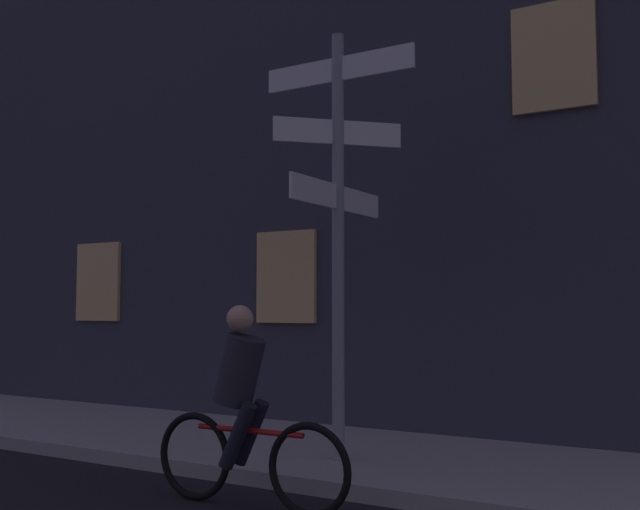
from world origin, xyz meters
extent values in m
cube|color=#9E9991|center=(0.00, 7.33, 0.07)|extent=(40.00, 3.36, 0.14)
cylinder|color=gray|center=(-1.14, 6.46, 2.22)|extent=(0.12, 0.12, 4.16)
cube|color=white|center=(-1.14, 6.46, 3.95)|extent=(1.65, 0.03, 0.24)
cube|color=white|center=(-1.14, 6.46, 3.32)|extent=(0.94, 0.94, 0.24)
cube|color=white|center=(-1.14, 6.46, 2.67)|extent=(0.03, 1.71, 0.24)
torus|color=black|center=(-0.60, 5.06, 0.36)|extent=(0.72, 0.08, 0.72)
torus|color=black|center=(-1.70, 5.02, 0.36)|extent=(0.72, 0.08, 0.72)
cylinder|color=red|center=(-1.15, 5.04, 0.61)|extent=(1.00, 0.07, 0.04)
cylinder|color=#26262D|center=(-1.25, 5.04, 1.08)|extent=(0.46, 0.33, 0.61)
sphere|color=tan|center=(-1.25, 5.04, 1.50)|extent=(0.22, 0.22, 0.22)
cylinder|color=black|center=(-1.21, 5.13, 0.58)|extent=(0.34, 0.13, 0.55)
cylinder|color=black|center=(-1.20, 4.95, 0.58)|extent=(0.34, 0.13, 0.55)
cube|color=#F2C672|center=(-6.43, 8.27, 2.00)|extent=(0.90, 0.06, 1.20)
cube|color=#F2C672|center=(-2.95, 8.27, 2.00)|extent=(0.90, 0.06, 1.20)
cube|color=#F2C672|center=(0.53, 8.27, 4.33)|extent=(0.90, 0.06, 1.20)
camera|label=1|loc=(2.42, 0.16, 1.58)|focal=41.83mm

